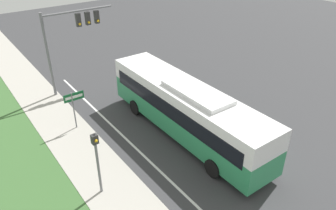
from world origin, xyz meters
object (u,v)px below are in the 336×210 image
object	(u,v)px
signal_gantry	(71,33)
pedestrian_signal	(97,155)
bus	(186,107)
street_sign	(74,103)

from	to	relation	value
signal_gantry	pedestrian_signal	world-z (taller)	signal_gantry
bus	pedestrian_signal	world-z (taller)	same
signal_gantry	pedestrian_signal	size ratio (longest dim) A/B	1.81
pedestrian_signal	street_sign	size ratio (longest dim) A/B	1.34
signal_gantry	pedestrian_signal	xyz separation A→B (m)	(-3.40, -10.78, -2.14)
bus	pedestrian_signal	distance (m)	6.40
pedestrian_signal	street_sign	world-z (taller)	pedestrian_signal
bus	street_sign	world-z (taller)	bus
signal_gantry	street_sign	distance (m)	6.00
signal_gantry	street_sign	xyz separation A→B (m)	(-2.16, -4.95, -2.62)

